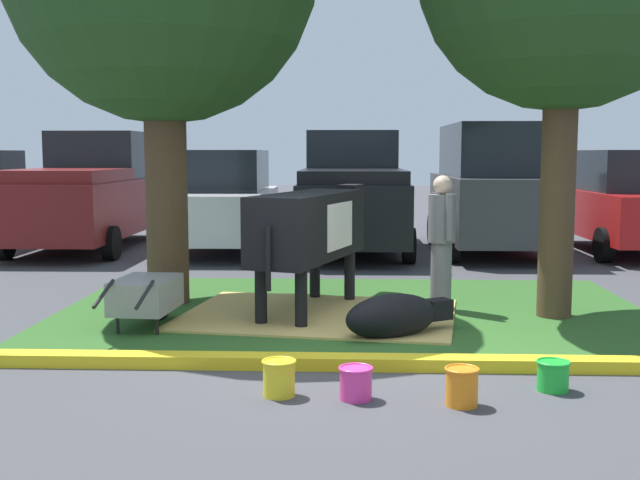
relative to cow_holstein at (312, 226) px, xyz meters
name	(u,v)px	position (x,y,z in m)	size (l,w,h in m)	color
ground_plane	(347,354)	(0.45, -2.01, -1.07)	(80.00, 80.00, 0.00)	#424247
grass_island	(353,311)	(0.51, 0.02, -1.06)	(7.25, 4.83, 0.02)	#2D5B23
curb_yellow	(353,362)	(0.51, -2.54, -1.01)	(8.45, 0.24, 0.12)	yellow
hay_bedding	(319,315)	(0.10, -0.30, -1.05)	(3.20, 2.40, 0.04)	tan
cow_holstein	(312,226)	(0.00, 0.00, 0.00)	(1.39, 3.05, 1.52)	black
calf_lying	(394,316)	(0.95, -1.34, -0.83)	(1.29, 0.97, 0.48)	black
person_handler	(442,238)	(1.60, 0.13, -0.16)	(0.34, 0.51, 1.69)	slate
wheelbarrow	(147,295)	(-1.79, -1.02, -0.68)	(0.67, 1.61, 0.63)	gray
bucket_yellow	(279,377)	(-0.09, -3.37, -0.91)	(0.28, 0.28, 0.30)	yellow
bucket_pink	(356,382)	(0.53, -3.43, -0.93)	(0.28, 0.28, 0.27)	#EA3893
bucket_orange	(462,386)	(1.36, -3.55, -0.91)	(0.28, 0.28, 0.30)	orange
bucket_green	(553,375)	(2.17, -3.13, -0.94)	(0.28, 0.28, 0.25)	green
pickup_truck_maroon	(89,194)	(-4.94, 6.36, 0.04)	(2.25, 5.42, 2.42)	maroon
hatchback_white	(224,202)	(-2.07, 5.94, -0.09)	(2.05, 4.41, 2.02)	silver
pickup_truck_black	(352,195)	(0.49, 6.18, 0.04)	(2.25, 5.42, 2.42)	black
suv_dark_grey	(491,188)	(3.23, 5.94, 0.20)	(2.15, 4.62, 2.52)	#3D3D42
sedan_red	(628,203)	(5.91, 6.01, -0.09)	(2.05, 4.41, 2.02)	red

